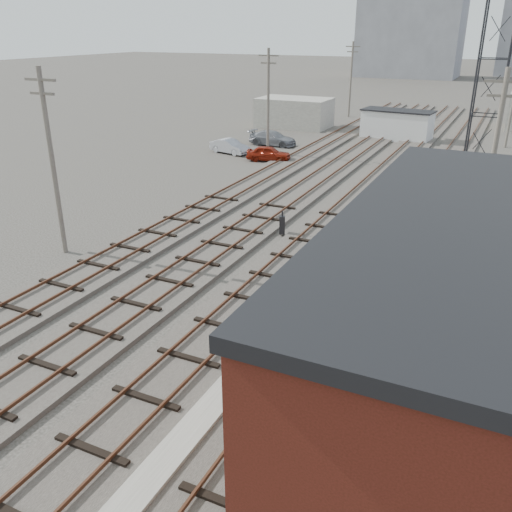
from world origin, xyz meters
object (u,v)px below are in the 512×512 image
Objects in this scene: site_trailer at (397,125)px; car_silver at (230,146)px; car_red at (269,153)px; car_grey at (273,138)px; signal_mast at (294,403)px; switch_stand at (282,225)px.

car_silver is at bearing -127.28° from site_trailer.
car_grey reaches higher than car_red.
car_grey is (-17.64, 38.61, -1.92)m from signal_mast.
car_grey is at bearing 6.74° from car_red.
switch_stand is at bearing -83.91° from site_trailer.
car_grey is at bearing -7.41° from car_silver.
signal_mast is 17.84m from switch_stand.
car_grey is (-2.39, 6.23, 0.04)m from car_red.
car_grey is (2.00, 5.05, 0.04)m from car_silver.
site_trailer reaches higher than car_grey.
signal_mast reaches higher than car_red.
switch_stand reaches higher than car_red.
switch_stand is 24.72m from car_grey.
site_trailer is (-7.49, 46.72, -1.11)m from signal_mast.
signal_mast is 1.12× the size of car_silver.
site_trailer is (-0.34, 30.49, 0.87)m from switch_stand.
car_red is at bearing -157.74° from car_grey.
car_red is at bearing 94.87° from switch_stand.
switch_stand is at bearing -130.07° from car_silver.
signal_mast is at bearing -154.14° from car_grey.
switch_stand is (-7.15, 16.23, -1.98)m from signal_mast.
car_silver is at bearing 60.68° from car_red.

